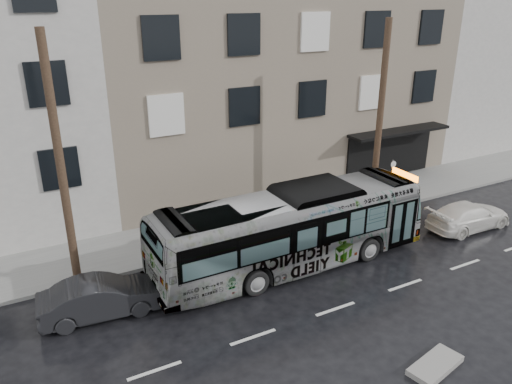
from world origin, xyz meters
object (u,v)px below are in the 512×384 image
at_px(utility_pole_front, 380,120).
at_px(bus, 291,230).
at_px(utility_pole_rear, 61,166).
at_px(dark_sedan, 101,298).
at_px(sign_post, 391,183).
at_px(white_sedan, 469,216).

height_order(utility_pole_front, bus, utility_pole_front).
xyz_separation_m(utility_pole_rear, dark_sedan, (0.40, -2.35, -3.98)).
height_order(sign_post, bus, bus).
bearing_deg(dark_sedan, bus, -86.56).
height_order(sign_post, white_sedan, sign_post).
bearing_deg(bus, dark_sedan, 88.17).
bearing_deg(sign_post, white_sedan, -65.04).
bearing_deg(white_sedan, bus, 84.86).
distance_m(utility_pole_front, bus, 7.45).
distance_m(utility_pole_rear, bus, 8.67).
relative_size(utility_pole_rear, bus, 0.79).
bearing_deg(utility_pole_front, dark_sedan, -170.20).
bearing_deg(utility_pole_front, bus, -158.17).
bearing_deg(sign_post, utility_pole_front, 180.00).
xyz_separation_m(sign_post, white_sedan, (1.62, -3.48, -0.73)).
relative_size(sign_post, white_sedan, 0.56).
distance_m(utility_pole_front, utility_pole_rear, 14.00).
bearing_deg(utility_pole_rear, sign_post, 0.00).
height_order(utility_pole_front, utility_pole_rear, same).
distance_m(utility_pole_rear, white_sedan, 17.55).
distance_m(utility_pole_front, dark_sedan, 14.37).
xyz_separation_m(utility_pole_front, sign_post, (1.10, 0.00, -3.30)).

